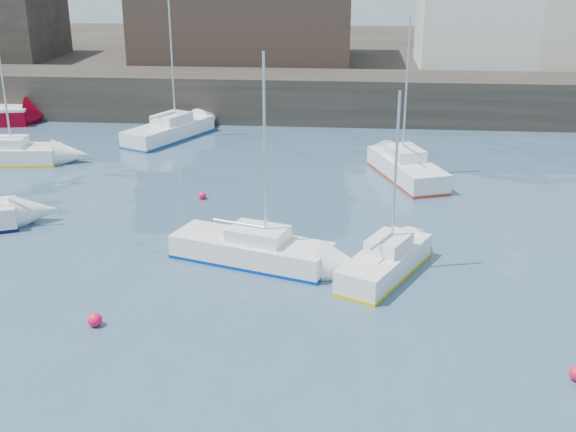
# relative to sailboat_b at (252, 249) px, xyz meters

# --- Properties ---
(quay_wall) EXTENTS (90.00, 5.00, 3.00)m
(quay_wall) POSITION_rel_sailboat_b_xyz_m (1.25, 23.93, 1.00)
(quay_wall) COLOR #28231E
(quay_wall) RESTS_ON ground
(land_strip) EXTENTS (90.00, 32.00, 2.80)m
(land_strip) POSITION_rel_sailboat_b_xyz_m (1.25, 41.93, 0.90)
(land_strip) COLOR #28231E
(land_strip) RESTS_ON ground
(bldg_east_d) EXTENTS (11.14, 11.14, 8.95)m
(bldg_east_d) POSITION_rel_sailboat_b_xyz_m (12.25, 30.43, 6.86)
(bldg_east_d) COLOR white
(bldg_east_d) RESTS_ON land_strip
(warehouse) EXTENTS (16.40, 10.40, 7.60)m
(warehouse) POSITION_rel_sailboat_b_xyz_m (-4.75, 31.93, 6.11)
(warehouse) COLOR #3D2D26
(warehouse) RESTS_ON land_strip
(sailboat_b) EXTENTS (6.31, 3.73, 7.73)m
(sailboat_b) POSITION_rel_sailboat_b_xyz_m (0.00, 0.00, 0.00)
(sailboat_b) COLOR white
(sailboat_b) RESTS_ON ground
(sailboat_c) EXTENTS (3.64, 5.13, 6.52)m
(sailboat_c) POSITION_rel_sailboat_b_xyz_m (4.88, -0.70, -0.01)
(sailboat_c) COLOR white
(sailboat_c) RESTS_ON ground
(sailboat_e) EXTENTS (6.24, 2.52, 7.83)m
(sailboat_e) POSITION_rel_sailboat_b_xyz_m (-15.22, 11.80, 0.01)
(sailboat_e) COLOR white
(sailboat_e) RESTS_ON ground
(sailboat_f) EXTENTS (3.92, 6.41, 7.95)m
(sailboat_f) POSITION_rel_sailboat_b_xyz_m (6.35, 10.85, 0.06)
(sailboat_f) COLOR white
(sailboat_f) RESTS_ON ground
(sailboat_h) EXTENTS (4.71, 6.72, 8.33)m
(sailboat_h) POSITION_rel_sailboat_b_xyz_m (-7.46, 17.64, 0.04)
(sailboat_h) COLOR white
(sailboat_h) RESTS_ON ground
(buoy_near) EXTENTS (0.45, 0.45, 0.45)m
(buoy_near) POSITION_rel_sailboat_b_xyz_m (-4.18, -5.24, -0.50)
(buoy_near) COLOR #FD1442
(buoy_near) RESTS_ON ground
(buoy_mid) EXTENTS (0.44, 0.44, 0.44)m
(buoy_mid) POSITION_rel_sailboat_b_xyz_m (9.79, -6.99, -0.50)
(buoy_mid) COLOR #FD1442
(buoy_mid) RESTS_ON ground
(buoy_far) EXTENTS (0.35, 0.35, 0.35)m
(buoy_far) POSITION_rel_sailboat_b_xyz_m (-3.26, 6.84, -0.50)
(buoy_far) COLOR #FD1442
(buoy_far) RESTS_ON ground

